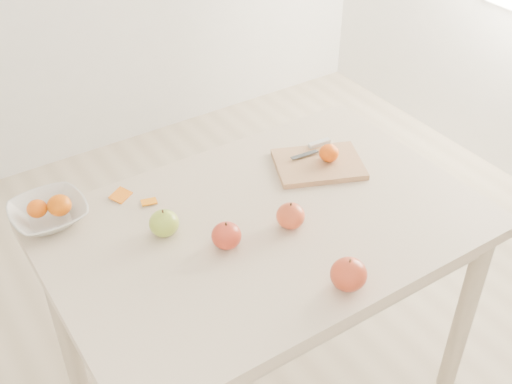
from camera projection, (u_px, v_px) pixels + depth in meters
table at (265, 247)px, 1.85m from camera, size 1.20×0.80×0.75m
cutting_board at (319, 164)px, 2.00m from camera, size 0.32×0.28×0.02m
board_tangerine at (329, 153)px, 1.98m from camera, size 0.06×0.06×0.05m
fruit_bowl at (49, 214)px, 1.78m from camera, size 0.21×0.21×0.05m
bowl_tangerine_near at (37, 209)px, 1.76m from camera, size 0.06×0.06×0.05m
bowl_tangerine_far at (59, 205)px, 1.76m from camera, size 0.07×0.07×0.06m
orange_peel_a at (121, 196)px, 1.88m from camera, size 0.07×0.07×0.01m
orange_peel_b at (149, 202)px, 1.86m from camera, size 0.05×0.05×0.01m
paring_knife at (317, 145)px, 2.06m from camera, size 0.17×0.05×0.01m
apple_green at (164, 223)px, 1.73m from camera, size 0.08×0.08×0.07m
apple_red_e at (291, 216)px, 1.75m from camera, size 0.08×0.08×0.07m
apple_red_b at (226, 236)px, 1.69m from camera, size 0.08×0.08×0.07m
apple_red_c at (349, 274)px, 1.56m from camera, size 0.09×0.09×0.08m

